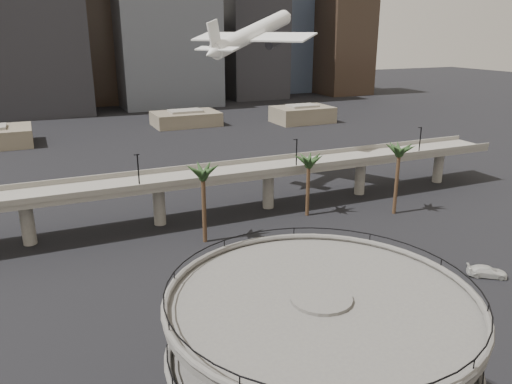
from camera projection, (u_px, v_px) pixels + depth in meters
name	position (u px, v px, depth m)	size (l,w,h in m)	color
parking_ramp	(318.00, 374.00, 36.84)	(22.20, 22.20, 17.35)	#514F4C
overpass	(216.00, 179.00, 93.88)	(130.00, 9.30, 14.70)	slate
palm_trees	(309.00, 163.00, 89.07)	(42.40, 10.40, 14.00)	#402C1B
low_buildings	(150.00, 124.00, 173.75)	(135.00, 27.50, 6.80)	brown
skyline	(126.00, 14.00, 230.07)	(269.00, 86.00, 112.58)	#83755A
airborne_jet	(253.00, 34.00, 106.95)	(29.57, 27.63, 11.49)	silver
car_a	(358.00, 295.00, 66.04)	(1.57, 3.91, 1.33)	red
car_b	(386.00, 256.00, 77.04)	(1.53, 4.39, 1.45)	black
car_c	(487.00, 271.00, 72.08)	(2.23, 5.48, 1.59)	silver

